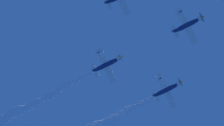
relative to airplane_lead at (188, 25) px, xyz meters
name	(u,v)px	position (x,y,z in m)	size (l,w,h in m)	color
airplane_lead	(188,25)	(0.00, 0.00, 0.00)	(7.49, 7.67, 3.57)	navy
airplane_left_wingman	(168,89)	(14.12, -6.15, 0.53)	(7.53, 7.72, 3.82)	navy
airplane_slot_tail	(108,64)	(17.41, 8.41, -0.46)	(7.53, 7.64, 3.95)	navy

